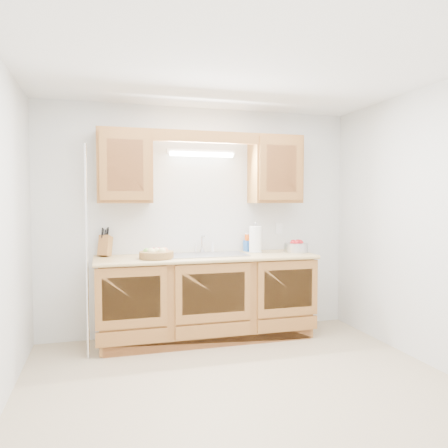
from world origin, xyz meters
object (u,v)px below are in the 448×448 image
object	(u,v)px
knife_block	(105,245)
paper_towel	(255,240)
apple_bowl	(296,247)
fruit_basket	(156,254)

from	to	relation	value
knife_block	paper_towel	distance (m)	1.61
knife_block	apple_bowl	xyz separation A→B (m)	(2.06, -0.21, -0.05)
knife_block	apple_bowl	world-z (taller)	knife_block
knife_block	paper_towel	size ratio (longest dim) A/B	0.90
fruit_basket	apple_bowl	bearing A→B (deg)	4.24
fruit_basket	knife_block	size ratio (longest dim) A/B	1.37
fruit_basket	apple_bowl	size ratio (longest dim) A/B	1.28
fruit_basket	knife_block	bearing A→B (deg)	146.45
knife_block	paper_towel	bearing A→B (deg)	18.94
apple_bowl	paper_towel	bearing A→B (deg)	169.94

